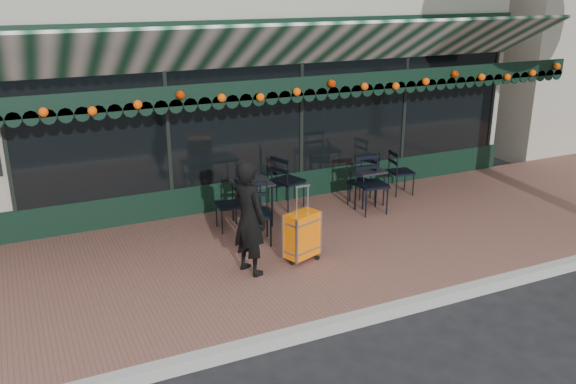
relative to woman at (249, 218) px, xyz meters
name	(u,v)px	position (x,y,z in m)	size (l,w,h in m)	color
ground	(342,325)	(0.58, -1.52, -0.94)	(80.00, 80.00, 0.00)	black
sidewalk	(275,255)	(0.58, 0.48, -0.87)	(18.00, 4.00, 0.15)	brown
curb	(345,322)	(0.58, -1.60, -0.87)	(18.00, 0.16, 0.15)	#9E9E99
restaurant_building	(166,62)	(0.58, 6.32, 1.33)	(12.00, 9.60, 4.50)	gray
woman	(249,218)	(0.00, 0.00, 0.00)	(0.58, 0.38, 1.58)	black
suitcase	(302,236)	(0.81, 0.04, -0.42)	(0.55, 0.42, 1.11)	orange
cafe_table_a	(368,173)	(2.90, 1.65, -0.22)	(0.52, 0.52, 0.64)	black
cafe_table_b	(252,186)	(0.69, 1.63, -0.14)	(0.59, 0.59, 0.73)	black
chair_a_left	(362,183)	(2.78, 1.63, -0.38)	(0.41, 0.41, 0.83)	black
chair_a_right	(401,172)	(3.77, 1.85, -0.38)	(0.42, 0.42, 0.83)	black
chair_a_front	(372,185)	(2.73, 1.25, -0.30)	(0.49, 0.49, 0.98)	black
chair_b_left	(229,206)	(0.26, 1.57, -0.39)	(0.40, 0.40, 0.80)	black
chair_b_right	(288,181)	(1.55, 2.09, -0.32)	(0.48, 0.48, 0.95)	black
chair_b_front	(256,214)	(0.46, 0.88, -0.33)	(0.46, 0.46, 0.92)	black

